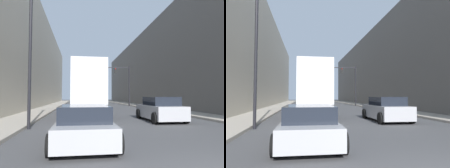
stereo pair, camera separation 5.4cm
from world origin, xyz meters
The scene contains 9 objects.
sidewalk_right centered at (6.97, 30.00, 0.07)m, with size 2.58×80.00×0.15m.
sidewalk_left centered at (-6.97, 30.00, 0.07)m, with size 2.58×80.00×0.15m.
building_right centered at (11.25, 30.00, 6.59)m, with size 6.00×80.00×13.17m.
building_left centered at (-11.25, 30.00, 7.34)m, with size 6.00×80.00×14.67m.
semi_truck centered at (-2.34, 16.88, 2.35)m, with size 2.45×12.45×4.25m.
sedan_car centered at (-2.87, 4.45, 0.64)m, with size 2.11×4.61×1.34m.
suv_car centered at (2.41, 10.75, 0.77)m, with size 2.21×4.76×1.61m.
traffic_signal_gantry centered at (3.85, 32.71, 4.71)m, with size 7.19×0.35×6.77m.
street_lamp centered at (-5.53, 8.21, 4.90)m, with size 0.44×0.44×7.77m.
Camera 1 is at (-3.09, -3.40, 1.67)m, focal length 35.00 mm.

